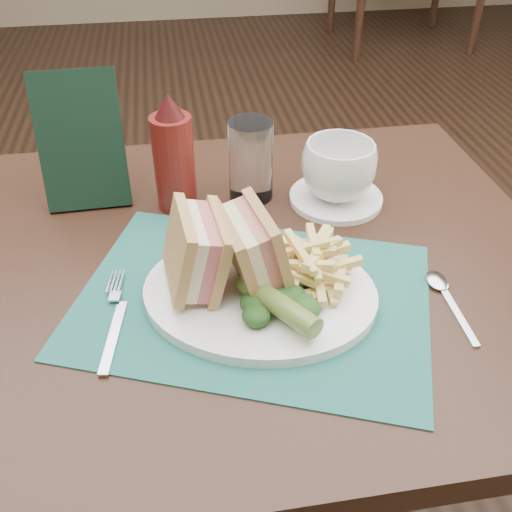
{
  "coord_description": "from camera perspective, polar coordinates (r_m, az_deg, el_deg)",
  "views": [
    {
      "loc": [
        -0.09,
        -1.13,
        1.25
      ],
      "look_at": [
        0.0,
        -0.56,
        0.8
      ],
      "focal_mm": 40.0,
      "sensor_mm": 36.0,
      "label": 1
    }
  ],
  "objects": [
    {
      "name": "sandwich_half_a",
      "position": [
        0.7,
        -7.69,
        0.25
      ],
      "size": [
        0.09,
        0.12,
        0.11
      ],
      "primitive_type": null,
      "rotation": [
        0.0,
        0.24,
        0.09
      ],
      "color": "tan",
      "rests_on": "plate"
    },
    {
      "name": "check_presenter",
      "position": [
        0.93,
        -17.1,
        10.92
      ],
      "size": [
        0.13,
        0.08,
        0.2
      ],
      "primitive_type": "cube",
      "rotation": [
        -0.31,
        0.0,
        0.03
      ],
      "color": "black",
      "rests_on": "table_main"
    },
    {
      "name": "spoon",
      "position": [
        0.77,
        18.96,
        -4.4
      ],
      "size": [
        0.04,
        0.15,
        0.01
      ],
      "primitive_type": null,
      "rotation": [
        0.0,
        0.0,
        -0.03
      ],
      "color": "silver",
      "rests_on": "table_main"
    },
    {
      "name": "sandwich_half_b",
      "position": [
        0.7,
        -1.9,
        0.54
      ],
      "size": [
        0.1,
        0.12,
        0.11
      ],
      "primitive_type": null,
      "rotation": [
        0.0,
        -0.24,
        0.17
      ],
      "color": "tan",
      "rests_on": "plate"
    },
    {
      "name": "kale_garnish",
      "position": [
        0.69,
        1.92,
        -4.94
      ],
      "size": [
        0.11,
        0.08,
        0.03
      ],
      "primitive_type": null,
      "color": "#173613",
      "rests_on": "plate"
    },
    {
      "name": "floor",
      "position": [
        1.69,
        -3.26,
        -9.95
      ],
      "size": [
        7.0,
        7.0,
        0.0
      ],
      "primitive_type": "plane",
      "color": "black",
      "rests_on": "ground"
    },
    {
      "name": "table_main",
      "position": [
        1.08,
        -0.8,
        -15.96
      ],
      "size": [
        0.9,
        0.75,
        0.75
      ],
      "primitive_type": null,
      "color": "black",
      "rests_on": "ground"
    },
    {
      "name": "plate",
      "position": [
        0.73,
        0.37,
        -3.73
      ],
      "size": [
        0.36,
        0.31,
        0.01
      ],
      "primitive_type": null,
      "rotation": [
        0.0,
        0.0,
        -0.29
      ],
      "color": "white",
      "rests_on": "placemat"
    },
    {
      "name": "drinking_glass",
      "position": [
        0.91,
        -0.52,
        9.51
      ],
      "size": [
        0.09,
        0.09,
        0.13
      ],
      "primitive_type": "cylinder",
      "rotation": [
        0.0,
        0.0,
        -0.28
      ],
      "color": "silver",
      "rests_on": "table_main"
    },
    {
      "name": "ketchup_bottle",
      "position": [
        0.88,
        -8.28,
        10.19
      ],
      "size": [
        0.07,
        0.07,
        0.19
      ],
      "primitive_type": null,
      "rotation": [
        0.0,
        0.0,
        -0.1
      ],
      "color": "#5B130F",
      "rests_on": "table_main"
    },
    {
      "name": "pickle_spear",
      "position": [
        0.68,
        2.23,
        -4.84
      ],
      "size": [
        0.09,
        0.12,
        0.03
      ],
      "primitive_type": "cylinder",
      "rotation": [
        1.54,
        0.0,
        0.58
      ],
      "color": "#4D6626",
      "rests_on": "plate"
    },
    {
      "name": "placemat",
      "position": [
        0.74,
        -0.28,
        -4.23
      ],
      "size": [
        0.53,
        0.46,
        0.0
      ],
      "primitive_type": "cube",
      "rotation": [
        0.0,
        0.0,
        -0.37
      ],
      "color": "#1C5A51",
      "rests_on": "table_main"
    },
    {
      "name": "saucer",
      "position": [
        0.94,
        7.98,
        5.77
      ],
      "size": [
        0.17,
        0.17,
        0.01
      ],
      "primitive_type": "cylinder",
      "rotation": [
        0.0,
        0.0,
        -0.13
      ],
      "color": "white",
      "rests_on": "table_main"
    },
    {
      "name": "fork",
      "position": [
        0.73,
        -14.04,
        -5.91
      ],
      "size": [
        0.06,
        0.17,
        0.01
      ],
      "primitive_type": null,
      "rotation": [
        0.0,
        0.0,
        -0.16
      ],
      "color": "silver",
      "rests_on": "placemat"
    },
    {
      "name": "wall_back",
      "position": [
        4.8,
        -8.46,
        22.34
      ],
      "size": [
        6.0,
        0.0,
        6.0
      ],
      "primitive_type": "plane",
      "rotation": [
        1.57,
        0.0,
        0.0
      ],
      "color": "gray",
      "rests_on": "ground"
    },
    {
      "name": "coffee_cup",
      "position": [
        0.91,
        8.25,
        8.49
      ],
      "size": [
        0.16,
        0.16,
        0.09
      ],
      "primitive_type": "imported",
      "rotation": [
        0.0,
        0.0,
        0.55
      ],
      "color": "white",
      "rests_on": "saucer"
    },
    {
      "name": "fries_pile",
      "position": [
        0.73,
        5.35,
        -0.05
      ],
      "size": [
        0.18,
        0.2,
        0.06
      ],
      "primitive_type": null,
      "color": "#E7CE73",
      "rests_on": "plate"
    }
  ]
}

